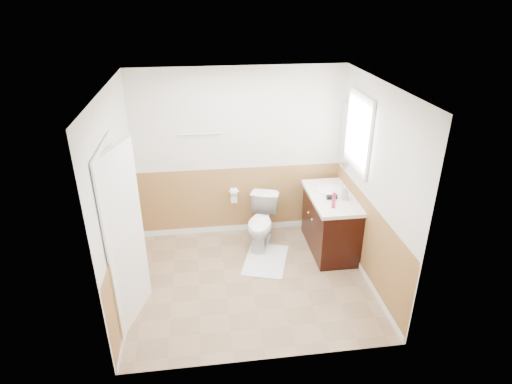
{
  "coord_description": "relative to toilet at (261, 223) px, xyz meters",
  "views": [
    {
      "loc": [
        -0.53,
        -4.43,
        3.44
      ],
      "look_at": [
        0.1,
        0.25,
        1.15
      ],
      "focal_mm": 29.91,
      "sensor_mm": 36.0,
      "label": 1
    }
  ],
  "objects": [
    {
      "name": "wainscot_right",
      "position": [
        1.23,
        -0.84,
        0.13
      ],
      "size": [
        0.0,
        2.6,
        2.6
      ],
      "primitive_type": "plane",
      "rotation": [
        1.57,
        0.0,
        -1.57
      ],
      "color": "#A27841",
      "rests_on": "floor"
    },
    {
      "name": "floor",
      "position": [
        -0.26,
        -0.84,
        -0.37
      ],
      "size": [
        3.0,
        3.0,
        0.0
      ],
      "primitive_type": "plane",
      "color": "#8C7051",
      "rests_on": "ground"
    },
    {
      "name": "faucet",
      "position": [
        1.14,
        -0.07,
        0.55
      ],
      "size": [
        0.02,
        0.02,
        0.14
      ],
      "primitive_type": "cylinder",
      "color": "silver",
      "rests_on": "countertop"
    },
    {
      "name": "bath_mat",
      "position": [
        0.0,
        -0.43,
        -0.36
      ],
      "size": [
        0.76,
        0.93,
        0.02
      ],
      "primitive_type": "cube",
      "rotation": [
        0.0,
        0.0,
        -0.3
      ],
      "color": "white",
      "rests_on": "floor"
    },
    {
      "name": "lotion_bottle",
      "position": [
        0.86,
        -0.56,
        0.59
      ],
      "size": [
        0.05,
        0.05,
        0.22
      ],
      "primitive_type": "cylinder",
      "color": "#BF3150",
      "rests_on": "countertop"
    },
    {
      "name": "tp_roll",
      "position": [
        -0.36,
        0.39,
        0.33
      ],
      "size": [
        0.1,
        0.11,
        0.11
      ],
      "primitive_type": "cylinder",
      "rotation": [
        0.0,
        1.57,
        0.0
      ],
      "color": "white",
      "rests_on": "tp_holder_bar"
    },
    {
      "name": "wall_right",
      "position": [
        1.24,
        -0.84,
        0.88
      ],
      "size": [
        0.0,
        3.0,
        3.0
      ],
      "primitive_type": "plane",
      "rotation": [
        1.57,
        0.0,
        -1.57
      ],
      "color": "silver",
      "rests_on": "floor"
    },
    {
      "name": "hair_dryer_handle",
      "position": [
        0.88,
        -0.28,
        0.49
      ],
      "size": [
        0.03,
        0.03,
        0.07
      ],
      "primitive_type": "cylinder",
      "color": "black",
      "rests_on": "countertop"
    },
    {
      "name": "sink_basin",
      "position": [
        0.96,
        -0.07,
        0.49
      ],
      "size": [
        0.36,
        0.36,
        0.02
      ],
      "primitive_type": "cylinder",
      "color": "white",
      "rests_on": "countertop"
    },
    {
      "name": "countertop",
      "position": [
        0.95,
        -0.22,
        0.46
      ],
      "size": [
        0.6,
        1.15,
        0.05
      ],
      "primitive_type": "cube",
      "color": "white",
      "rests_on": "vanity_cabinet"
    },
    {
      "name": "door",
      "position": [
        -1.66,
        -1.29,
        0.65
      ],
      "size": [
        0.29,
        0.78,
        2.04
      ],
      "primitive_type": "cube",
      "rotation": [
        0.0,
        0.0,
        -0.31
      ],
      "color": "white",
      "rests_on": "wall_left"
    },
    {
      "name": "window_glass",
      "position": [
        1.23,
        -0.25,
        1.38
      ],
      "size": [
        0.01,
        0.7,
        0.9
      ],
      "primitive_type": "cube",
      "color": "white",
      "rests_on": "wall_right"
    },
    {
      "name": "wainscot_back",
      "position": [
        -0.26,
        0.45,
        0.13
      ],
      "size": [
        3.0,
        0.0,
        3.0
      ],
      "primitive_type": "plane",
      "rotation": [
        1.57,
        0.0,
        0.0
      ],
      "color": "#A27841",
      "rests_on": "floor"
    },
    {
      "name": "wall_left",
      "position": [
        -1.76,
        -0.84,
        0.88
      ],
      "size": [
        0.0,
        3.0,
        3.0
      ],
      "primitive_type": "plane",
      "rotation": [
        1.57,
        0.0,
        1.57
      ],
      "color": "silver",
      "rests_on": "floor"
    },
    {
      "name": "tp_holder_bar",
      "position": [
        -0.36,
        0.39,
        0.33
      ],
      "size": [
        0.14,
        0.02,
        0.02
      ],
      "primitive_type": "cylinder",
      "rotation": [
        0.0,
        1.57,
        0.0
      ],
      "color": "silver",
      "rests_on": "wall_back"
    },
    {
      "name": "wainscot_front",
      "position": [
        -0.26,
        -2.13,
        0.13
      ],
      "size": [
        3.0,
        0.0,
        3.0
      ],
      "primitive_type": "plane",
      "rotation": [
        -1.57,
        0.0,
        0.0
      ],
      "color": "#A27841",
      "rests_on": "floor"
    },
    {
      "name": "mirror_panel",
      "position": [
        1.22,
        0.26,
        1.18
      ],
      "size": [
        0.02,
        0.35,
        0.9
      ],
      "primitive_type": "cube",
      "color": "silver",
      "rests_on": "wall_right"
    },
    {
      "name": "vanity_cabinet",
      "position": [
        0.96,
        -0.22,
        0.03
      ],
      "size": [
        0.55,
        1.1,
        0.8
      ],
      "primitive_type": "cube",
      "color": "black",
      "rests_on": "floor"
    },
    {
      "name": "wall_front",
      "position": [
        -0.26,
        -2.14,
        0.88
      ],
      "size": [
        3.0,
        0.0,
        3.0
      ],
      "primitive_type": "plane",
      "rotation": [
        -1.57,
        0.0,
        0.0
      ],
      "color": "silver",
      "rests_on": "floor"
    },
    {
      "name": "wainscot_left",
      "position": [
        -1.74,
        -0.84,
        0.13
      ],
      "size": [
        0.0,
        2.6,
        2.6
      ],
      "primitive_type": "plane",
      "rotation": [
        1.57,
        0.0,
        1.57
      ],
      "color": "#A27841",
      "rests_on": "floor"
    },
    {
      "name": "ceiling",
      "position": [
        -0.26,
        -0.84,
        2.13
      ],
      "size": [
        3.0,
        3.0,
        0.0
      ],
      "primitive_type": "plane",
      "rotation": [
        3.14,
        0.0,
        0.0
      ],
      "color": "white",
      "rests_on": "floor"
    },
    {
      "name": "door_frame",
      "position": [
        -1.73,
        -1.29,
        0.66
      ],
      "size": [
        0.02,
        0.92,
        2.1
      ],
      "primitive_type": "cube",
      "color": "white",
      "rests_on": "wall_left"
    },
    {
      "name": "vanity_knob_left",
      "position": [
        0.66,
        -0.32,
        0.18
      ],
      "size": [
        0.03,
        0.03,
        0.03
      ],
      "primitive_type": "sphere",
      "color": "silver",
      "rests_on": "vanity_cabinet"
    },
    {
      "name": "door_knob",
      "position": [
        -1.6,
        -0.96,
        0.58
      ],
      "size": [
        0.06,
        0.06,
        0.06
      ],
      "primitive_type": "sphere",
      "color": "silver",
      "rests_on": "door"
    },
    {
      "name": "hair_dryer_body",
      "position": [
        0.91,
        -0.33,
        0.52
      ],
      "size": [
        0.14,
        0.07,
        0.07
      ],
      "primitive_type": "cylinder",
      "rotation": [
        0.0,
        1.57,
        0.0
      ],
      "color": "black",
      "rests_on": "countertop"
    },
    {
      "name": "soap_dispenser",
      "position": [
        1.08,
        -0.35,
        0.58
      ],
      "size": [
        0.1,
        0.1,
        0.19
      ],
      "primitive_type": "imported",
      "rotation": [
        0.0,
        0.0,
        -0.17
      ],
      "color": "#9CA3B0",
      "rests_on": "countertop"
    },
    {
      "name": "towel_bar",
      "position": [
        -0.81,
        0.41,
        1.23
      ],
      "size": [
        0.62,
        0.02,
        0.02
      ],
      "primitive_type": "cylinder",
      "rotation": [
        0.0,
        1.57,
        0.0
      ],
      "color": "silver",
      "rests_on": "wall_back"
    },
    {
      "name": "tp_sheet",
      "position": [
        -0.36,
        0.39,
        0.22
      ],
      "size": [
        0.1,
        0.01,
        0.16
      ],
      "primitive_type": "cube",
      "color": "white",
      "rests_on": "tp_roll"
    },
    {
      "name": "wall_back",
      "position": [
        -0.26,
        0.46,
        0.88
      ],
      "size": [
        3.0,
        0.0,
        3.0
      ],
      "primitive_type": "plane",
      "rotation": [
        1.57,
        0.0,
        0.0
      ],
      "color": "silver",
      "rests_on": "floor"
    },
    {
      "name": "vanity_knob_right",
      "position": [
        0.66,
        -0.12,
        0.18
      ],
      "size": [
        0.03,
        0.03,
        0.03
      ],
      "primitive_type": "sphere",
      "color": "silver",
      "rests_on": "vanity_cabinet"
    },
    {
      "name": "toilet",
      "position": [
        0.0,
        0.0,
        0.0
      ],
      "size": [
        0.61,
        0.81,
        0.73
      ],
      "primitive_type": "imported",
      "rotation": [
        0.0,
        0.0,
        -0.3
      ],
      "color": "white",
      "rests_on": "floor"
    },
    {
      "name": "window_frame",
      "position": [
        1.21,
        -0.25,
        1.38
      ],
      "size": [
        0.04,
        0.8,
        1.0
      ],
      "primitive_type": "cube",
      "color": "white",
      "rests_on": "wall_right"
    }
  ]
}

